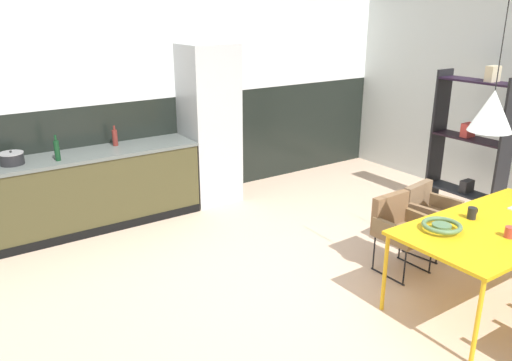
# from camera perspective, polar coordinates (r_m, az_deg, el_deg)

# --- Properties ---
(ground_plane) EXTENTS (9.04, 9.04, 0.00)m
(ground_plane) POSITION_cam_1_polar(r_m,az_deg,el_deg) (4.92, 8.97, -12.10)
(ground_plane) COLOR #CDAC91
(back_wall_splashback_dark) EXTENTS (6.95, 0.12, 1.40)m
(back_wall_splashback_dark) POSITION_cam_1_polar(r_m,az_deg,el_deg) (7.05, -8.15, 3.81)
(back_wall_splashback_dark) COLOR black
(back_wall_splashback_dark) RESTS_ON ground
(back_wall_panel_upper) EXTENTS (6.95, 0.12, 1.40)m
(back_wall_panel_upper) POSITION_cam_1_polar(r_m,az_deg,el_deg) (6.82, -8.71, 15.26)
(back_wall_panel_upper) COLOR silver
(back_wall_panel_upper) RESTS_ON back_wall_splashback_dark
(kitchen_counter) EXTENTS (3.22, 0.63, 0.92)m
(kitchen_counter) POSITION_cam_1_polar(r_m,az_deg,el_deg) (6.25, -20.87, -1.58)
(kitchen_counter) COLOR #3D391F
(kitchen_counter) RESTS_ON ground
(refrigerator_column) EXTENTS (0.66, 0.60, 2.09)m
(refrigerator_column) POSITION_cam_1_polar(r_m,az_deg,el_deg) (6.75, -5.26, 6.24)
(refrigerator_column) COLOR #ADAFB2
(refrigerator_column) RESTS_ON ground
(dining_table) EXTENTS (1.88, 0.96, 0.75)m
(dining_table) POSITION_cam_1_polar(r_m,az_deg,el_deg) (4.86, 25.69, -4.90)
(dining_table) COLOR gold
(dining_table) RESTS_ON ground
(armchair_by_stool) EXTENTS (0.50, 0.48, 0.77)m
(armchair_by_stool) POSITION_cam_1_polar(r_m,az_deg,el_deg) (5.20, 15.80, -4.69)
(armchair_by_stool) COLOR brown
(armchair_by_stool) RESTS_ON ground
(armchair_facing_counter) EXTENTS (0.55, 0.54, 0.73)m
(armchair_facing_counter) POSITION_cam_1_polar(r_m,az_deg,el_deg) (5.70, 18.76, -2.99)
(armchair_facing_counter) COLOR brown
(armchair_facing_counter) RESTS_ON ground
(fruit_bowl) EXTENTS (0.33, 0.33, 0.07)m
(fruit_bowl) POSITION_cam_1_polar(r_m,az_deg,el_deg) (4.51, 20.18, -4.82)
(fruit_bowl) COLOR #4C704C
(fruit_bowl) RESTS_ON dining_table
(mug_wide_latte) EXTENTS (0.12, 0.08, 0.11)m
(mug_wide_latte) POSITION_cam_1_polar(r_m,az_deg,el_deg) (4.85, 23.16, -3.39)
(mug_wide_latte) COLOR black
(mug_wide_latte) RESTS_ON dining_table
(mug_white_ceramic) EXTENTS (0.12, 0.08, 0.09)m
(mug_white_ceramic) POSITION_cam_1_polar(r_m,az_deg,el_deg) (4.60, 26.69, -5.21)
(mug_white_ceramic) COLOR #B23D33
(mug_white_ceramic) RESTS_ON dining_table
(cooking_pot) EXTENTS (0.25, 0.25, 0.15)m
(cooking_pot) POSITION_cam_1_polar(r_m,az_deg,el_deg) (6.02, -25.80, 2.25)
(cooking_pot) COLOR black
(cooking_pot) RESTS_ON kitchen_counter
(bottle_oil_tall) EXTENTS (0.06, 0.06, 0.25)m
(bottle_oil_tall) POSITION_cam_1_polar(r_m,az_deg,el_deg) (6.39, -15.60, 4.69)
(bottle_oil_tall) COLOR maroon
(bottle_oil_tall) RESTS_ON kitchen_counter
(bottle_vinegar_dark) EXTENTS (0.06, 0.06, 0.29)m
(bottle_vinegar_dark) POSITION_cam_1_polar(r_m,az_deg,el_deg) (5.95, -21.50, 3.21)
(bottle_vinegar_dark) COLOR #0F3319
(bottle_vinegar_dark) RESTS_ON kitchen_counter
(open_shelf_unit) EXTENTS (0.30, 0.97, 1.87)m
(open_shelf_unit) POSITION_cam_1_polar(r_m,az_deg,el_deg) (6.89, 23.02, 4.21)
(open_shelf_unit) COLOR black
(open_shelf_unit) RESTS_ON ground
(pendant_lamp_over_table_near) EXTENTS (0.33, 0.33, 1.14)m
(pendant_lamp_over_table_near) POSITION_cam_1_polar(r_m,az_deg,el_deg) (4.25, 25.04, 7.13)
(pendant_lamp_over_table_near) COLOR black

